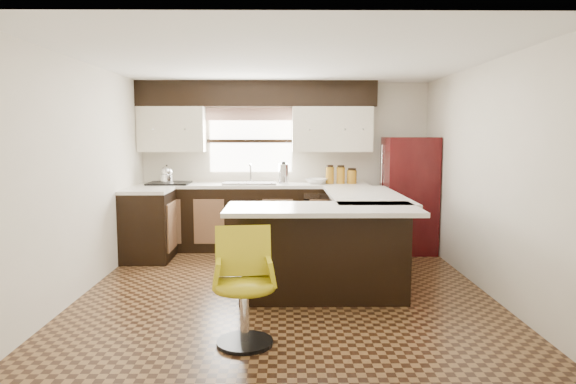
{
  "coord_description": "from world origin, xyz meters",
  "views": [
    {
      "loc": [
        -0.03,
        -5.41,
        1.65
      ],
      "look_at": [
        0.03,
        0.45,
        0.99
      ],
      "focal_mm": 32.0,
      "sensor_mm": 36.0,
      "label": 1
    }
  ],
  "objects_px": {
    "refrigerator": "(409,195)",
    "peninsula_long": "(360,235)",
    "peninsula_return": "(323,254)",
    "bar_chair": "(244,288)"
  },
  "relations": [
    {
      "from": "refrigerator",
      "to": "peninsula_long",
      "type": "bearing_deg",
      "value": -127.96
    },
    {
      "from": "peninsula_long",
      "to": "refrigerator",
      "type": "bearing_deg",
      "value": 52.04
    },
    {
      "from": "peninsula_return",
      "to": "refrigerator",
      "type": "distance_m",
      "value": 2.48
    },
    {
      "from": "refrigerator",
      "to": "bar_chair",
      "type": "height_order",
      "value": "refrigerator"
    },
    {
      "from": "bar_chair",
      "to": "refrigerator",
      "type": "bearing_deg",
      "value": 50.82
    },
    {
      "from": "peninsula_long",
      "to": "bar_chair",
      "type": "xyz_separation_m",
      "value": [
        -1.23,
        -2.14,
        0.01
      ]
    },
    {
      "from": "peninsula_long",
      "to": "peninsula_return",
      "type": "height_order",
      "value": "same"
    },
    {
      "from": "bar_chair",
      "to": "peninsula_long",
      "type": "bearing_deg",
      "value": 53.7
    },
    {
      "from": "peninsula_long",
      "to": "peninsula_return",
      "type": "bearing_deg",
      "value": -118.3
    },
    {
      "from": "peninsula_long",
      "to": "refrigerator",
      "type": "xyz_separation_m",
      "value": [
        0.83,
        1.07,
        0.36
      ]
    }
  ]
}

